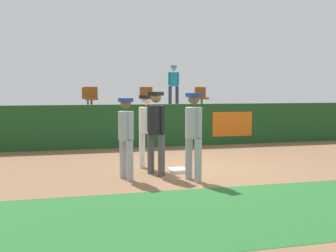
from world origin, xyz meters
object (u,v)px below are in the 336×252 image
Objects in this scene: seat_back_center at (145,96)px; seat_back_left at (88,96)px; player_umpire at (156,127)px; seat_front_right at (201,96)px; player_coach_visitor at (194,130)px; player_runner_visitor at (126,133)px; spectator_hooded at (174,83)px; seat_front_left at (91,97)px; first_base at (177,170)px; player_fielder_home at (146,126)px; seat_front_center at (147,97)px.

seat_back_center is 1.00× the size of seat_back_left.
player_umpire is 2.26× the size of seat_back_center.
player_coach_visitor is at bearing -109.40° from seat_front_right.
player_runner_visitor is 2.10× the size of seat_back_center.
spectator_hooded reaches higher than player_umpire.
seat_front_left is at bearing 36.94° from spectator_hooded.
player_fielder_home reaches higher than first_base.
seat_front_left is (-1.86, 5.44, 1.65)m from first_base.
first_base is at bearing -113.36° from seat_front_right.
player_fielder_home is 1.03× the size of player_runner_visitor.
seat_back_center and seat_front_left have the same top height.
seat_front_right reaches higher than player_coach_visitor.
seat_front_left is at bearing -180.00° from seat_front_center.
player_fielder_home is 7.96m from spectator_hooded.
player_runner_visitor is 5.95m from seat_front_left.
seat_back_left is (-4.33, 1.80, 0.00)m from seat_front_right.
player_umpire reaches higher than player_fielder_home.
seat_back_center reaches higher than player_umpire.
player_coach_visitor is 8.41m from seat_back_left.
player_coach_visitor is at bearing 50.16° from player_runner_visitor.
seat_front_left reaches higher than player_runner_visitor.
spectator_hooded reaches higher than seat_front_center.
player_fielder_home is at bearing -76.05° from seat_front_left.
seat_back_left is (-0.11, 1.80, 0.00)m from seat_front_left.
player_coach_visitor is 1.03× the size of spectator_hooded.
seat_back_center is at bearing 30.41° from spectator_hooded.
first_base is 1.32m from player_fielder_home.
first_base is 5.69m from seat_front_center.
player_coach_visitor is at bearing -81.88° from first_base.
seat_front_center is (0.85, 4.88, 0.65)m from player_fielder_home.
spectator_hooded reaches higher than seat_back_center.
first_base is 0.48× the size of seat_front_right.
player_umpire reaches higher than player_coach_visitor.
seat_front_left is (-2.29, -1.80, 0.00)m from seat_back_center.
player_fielder_home is 5.00m from seat_front_center.
player_runner_visitor is (-1.26, -0.44, 0.98)m from first_base.
seat_front_center is at bearing -97.31° from seat_back_center.
seat_back_left reaches higher than first_base.
player_fielder_home is at bearing 73.76° from spectator_hooded.
player_coach_visitor is (0.78, -1.44, 0.04)m from player_fielder_home.
player_fielder_home is 2.15× the size of seat_front_left.
spectator_hooded is (1.44, 0.76, 0.59)m from seat_back_center.
player_umpire is 5.79m from seat_front_left.
seat_back_left is (-1.98, 7.24, 1.65)m from first_base.
seat_back_left is at bearing 176.06° from player_coach_visitor.
seat_front_right is at bearing -43.11° from seat_back_center.
first_base is at bearing 17.57° from player_fielder_home.
seat_back_center is 2.41m from seat_back_left.
seat_front_right and seat_front_center have the same top height.
spectator_hooded is (2.42, 8.17, 1.18)m from player_umpire.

